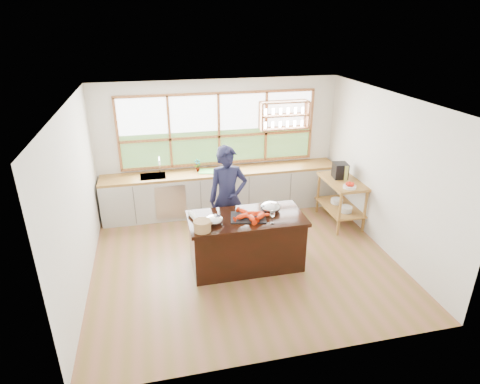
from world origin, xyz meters
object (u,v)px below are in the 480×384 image
object	(u,v)px
island	(246,241)
wicker_basket	(202,226)
espresso_machine	(340,170)
cook	(228,198)

from	to	relation	value
island	wicker_basket	bearing A→B (deg)	-158.70
island	espresso_machine	distance (m)	2.59
espresso_machine	wicker_basket	size ratio (longest dim) A/B	1.15
island	cook	world-z (taller)	cook
cook	espresso_machine	world-z (taller)	cook
espresso_machine	wicker_basket	xyz separation A→B (m)	(-2.93, -1.53, -0.07)
island	espresso_machine	size ratio (longest dim) A/B	6.19
island	cook	distance (m)	0.86
island	wicker_basket	size ratio (longest dim) A/B	7.14
cook	espresso_machine	xyz separation A→B (m)	(2.35, 0.55, 0.12)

